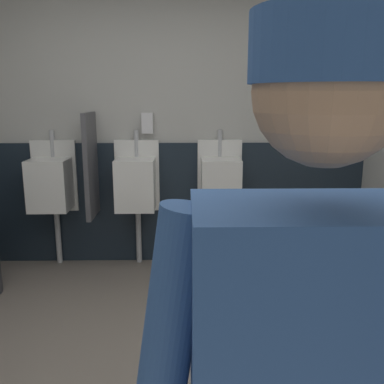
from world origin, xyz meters
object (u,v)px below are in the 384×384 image
(urinal_right, at_px, (220,183))
(urinal_middle, at_px, (136,183))
(urinal_left, at_px, (51,184))
(soap_dispenser, at_px, (147,123))

(urinal_right, bearing_deg, urinal_middle, 180.00)
(urinal_left, xyz_separation_m, urinal_right, (1.50, 0.00, 0.00))
(urinal_left, xyz_separation_m, soap_dispenser, (0.85, 0.12, 0.52))
(urinal_left, height_order, urinal_middle, same)
(soap_dispenser, bearing_deg, urinal_middle, -130.91)
(soap_dispenser, bearing_deg, urinal_right, -10.47)
(urinal_middle, bearing_deg, urinal_right, 0.00)
(urinal_middle, relative_size, soap_dispenser, 6.89)
(urinal_right, xyz_separation_m, soap_dispenser, (-0.65, 0.12, 0.52))
(urinal_left, relative_size, urinal_right, 1.00)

